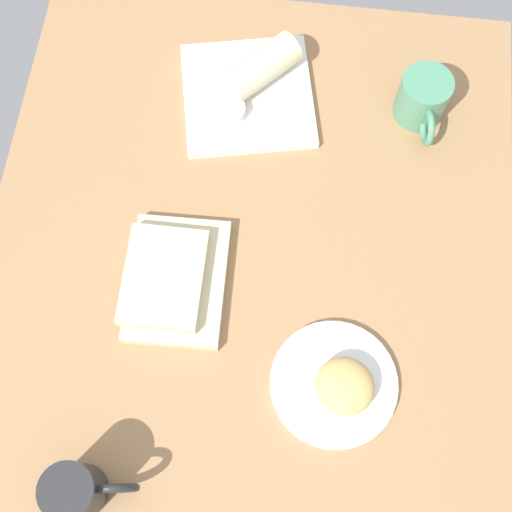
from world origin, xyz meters
TOP-DOWN VIEW (x-y plane):
  - dining_table at (0.00, 0.00)cm, footprint 110.00×90.00cm
  - round_plate at (-18.94, -16.34)cm, footprint 20.31×20.31cm
  - scone_pastry at (-19.55, -17.82)cm, footprint 12.80×12.84cm
  - square_plate at (32.02, 3.63)cm, footprint 27.87×27.87cm
  - sauce_cup at (27.39, 6.15)cm, footprint 5.32×5.32cm
  - breakfast_wrap at (35.73, 1.61)cm, footprint 14.73×14.42cm
  - book_stack at (-5.22, 11.66)cm, footprint 22.39×16.70cm
  - coffee_mug at (32.48, -27.70)cm, footprint 13.90×9.01cm
  - second_mug at (-39.35, 19.59)cm, footprint 8.01×13.44cm

SIDE VIEW (x-z plane):
  - dining_table at x=0.00cm, z-range 0.00..4.00cm
  - round_plate at x=-18.94cm, z-range 4.00..5.40cm
  - square_plate at x=32.02cm, z-range 4.00..5.60cm
  - book_stack at x=-5.22cm, z-range 3.73..8.48cm
  - sauce_cup at x=27.39cm, z-range 5.69..7.92cm
  - scone_pastry at x=-19.55cm, z-range 5.40..10.11cm
  - breakfast_wrap at x=35.73cm, z-range 5.60..11.76cm
  - coffee_mug at x=32.48cm, z-range 4.11..13.39cm
  - second_mug at x=-39.35cm, z-range 4.11..14.55cm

